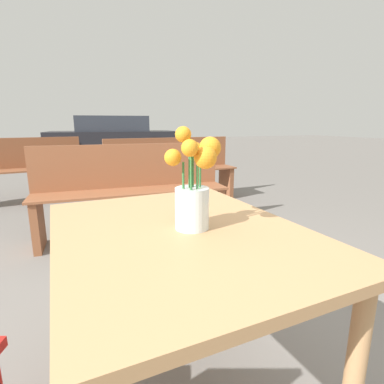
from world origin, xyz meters
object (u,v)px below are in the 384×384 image
Objects in this scene: bench_middle at (132,187)px; table_front at (179,257)px; bench_far at (19,168)px; parked_car at (113,137)px; bench_near at (172,167)px; flower_vase at (194,190)px.

table_front is at bearing -96.21° from bench_middle.
bench_far is 6.12m from parked_car.
bench_near is (0.93, 2.90, -0.14)m from table_front.
parked_car is (2.00, 5.78, 0.14)m from bench_far.
flower_vase is 9.47m from parked_car.
bench_near and bench_far have the same top height.
bench_near is 1.07× the size of bench_far.
bench_far is at bearing 105.22° from flower_vase.
parked_car reaches higher than bench_far.
parked_car is at bearing 70.89° from bench_far.
bench_middle is (0.16, 1.86, -0.37)m from flower_vase.
bench_middle is 7.61m from parked_car.
bench_middle is (0.20, 1.84, -0.14)m from table_front.
flower_vase reaches higher than bench_middle.
flower_vase is 0.08× the size of parked_car.
parked_car is (1.02, 9.42, -0.23)m from flower_vase.
bench_middle is at bearing -124.79° from bench_near.
flower_vase is at bearing -17.74° from table_front.
table_front is at bearing 162.26° from flower_vase.
table_front is 1.86m from bench_middle.
bench_near is at bearing -21.09° from bench_far.
bench_middle is at bearing -57.18° from bench_far.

